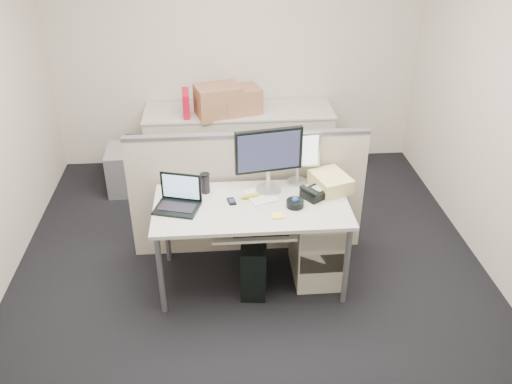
{
  "coord_description": "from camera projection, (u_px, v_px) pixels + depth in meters",
  "views": [
    {
      "loc": [
        -0.24,
        -3.52,
        2.91
      ],
      "look_at": [
        0.05,
        0.15,
        0.75
      ],
      "focal_mm": 38.0,
      "sensor_mm": 36.0,
      "label": 1
    }
  ],
  "objects": [
    {
      "name": "red_binder",
      "position": [
        186.0,
        104.0,
        5.62
      ],
      "size": [
        0.08,
        0.3,
        0.28
      ],
      "primitive_type": "cube",
      "rotation": [
        0.0,
        0.0,
        0.05
      ],
      "color": "red",
      "rests_on": "back_counter"
    },
    {
      "name": "pc_tower_spare_dark",
      "position": [
        126.0,
        157.0,
        6.06
      ],
      "size": [
        0.3,
        0.43,
        0.37
      ],
      "primitive_type": "cube",
      "rotation": [
        0.0,
        0.0,
        -0.39
      ],
      "color": "black",
      "rests_on": "floor"
    },
    {
      "name": "monitor_main",
      "position": [
        269.0,
        161.0,
        4.2
      ],
      "size": [
        0.56,
        0.29,
        0.53
      ],
      "primitive_type": "cube",
      "rotation": [
        0.0,
        0.0,
        0.17
      ],
      "color": "black",
      "rests_on": "desk"
    },
    {
      "name": "cellphone",
      "position": [
        232.0,
        201.0,
        4.18
      ],
      "size": [
        0.07,
        0.11,
        0.01
      ],
      "primitive_type": "cube",
      "rotation": [
        0.0,
        0.0,
        0.22
      ],
      "color": "black",
      "rests_on": "desk"
    },
    {
      "name": "manila_folders",
      "position": [
        330.0,
        182.0,
        4.33
      ],
      "size": [
        0.34,
        0.39,
        0.12
      ],
      "primitive_type": "cube",
      "rotation": [
        0.0,
        0.0,
        0.33
      ],
      "color": "#E4D57D",
      "rests_on": "desk"
    },
    {
      "name": "laptop",
      "position": [
        176.0,
        195.0,
        4.03
      ],
      "size": [
        0.38,
        0.32,
        0.24
      ],
      "primitive_type": "cube",
      "rotation": [
        0.0,
        0.0,
        -0.28
      ],
      "color": "black",
      "rests_on": "desk"
    },
    {
      "name": "keyboard_tray",
      "position": [
        253.0,
        230.0,
        4.05
      ],
      "size": [
        0.62,
        0.32,
        0.02
      ],
      "primitive_type": "cube",
      "color": "#B1B0A8",
      "rests_on": "desk"
    },
    {
      "name": "trackball",
      "position": [
        295.0,
        203.0,
        4.11
      ],
      "size": [
        0.18,
        0.18,
        0.05
      ],
      "primitive_type": "cylinder",
      "rotation": [
        0.0,
        0.0,
        -0.42
      ],
      "color": "black",
      "rests_on": "desk"
    },
    {
      "name": "monitor_small",
      "position": [
        298.0,
        159.0,
        4.34
      ],
      "size": [
        0.37,
        0.22,
        0.43
      ],
      "primitive_type": "cube",
      "rotation": [
        0.0,
        0.0,
        0.13
      ],
      "color": "#B7B7BC",
      "rests_on": "desk"
    },
    {
      "name": "wall_back",
      "position": [
        236.0,
        45.0,
        5.77
      ],
      "size": [
        4.0,
        0.02,
        2.7
      ],
      "primitive_type": "cube",
      "color": "beige",
      "rests_on": "ground"
    },
    {
      "name": "keyboard",
      "position": [
        260.0,
        230.0,
        4.01
      ],
      "size": [
        0.41,
        0.15,
        0.02
      ],
      "primitive_type": "cube",
      "rotation": [
        0.0,
        0.0,
        -0.01
      ],
      "color": "black",
      "rests_on": "keyboard_tray"
    },
    {
      "name": "travel_mug",
      "position": [
        205.0,
        184.0,
        4.27
      ],
      "size": [
        0.09,
        0.09,
        0.15
      ],
      "primitive_type": "cylinder",
      "rotation": [
        0.0,
        0.0,
        0.29
      ],
      "color": "black",
      "rests_on": "desk"
    },
    {
      "name": "desk_phone",
      "position": [
        315.0,
        193.0,
        4.23
      ],
      "size": [
        0.25,
        0.24,
        0.06
      ],
      "primitive_type": "cube",
      "rotation": [
        0.0,
        0.0,
        0.6
      ],
      "color": "black",
      "rests_on": "desk"
    },
    {
      "name": "back_counter",
      "position": [
        239.0,
        142.0,
        5.99
      ],
      "size": [
        2.0,
        0.6,
        0.72
      ],
      "primitive_type": "cube",
      "color": "#BAB49D",
      "rests_on": "floor"
    },
    {
      "name": "desk",
      "position": [
        251.0,
        212.0,
        4.18
      ],
      "size": [
        1.5,
        0.75,
        0.73
      ],
      "color": "#B1B0A8",
      "rests_on": "floor"
    },
    {
      "name": "cubicle_partition",
      "position": [
        248.0,
        195.0,
        4.62
      ],
      "size": [
        2.0,
        0.06,
        1.1
      ],
      "primitive_type": "cube",
      "color": "beige",
      "rests_on": "floor"
    },
    {
      "name": "banana",
      "position": [
        250.0,
        196.0,
        4.22
      ],
      "size": [
        0.17,
        0.07,
        0.04
      ],
      "primitive_type": "ellipsoid",
      "rotation": [
        0.0,
        0.0,
        0.22
      ],
      "color": "yellow",
      "rests_on": "desk"
    },
    {
      "name": "drawer_pedestal",
      "position": [
        318.0,
        241.0,
        4.43
      ],
      "size": [
        0.4,
        0.55,
        0.65
      ],
      "primitive_type": "cube",
      "color": "#BAB49D",
      "rests_on": "floor"
    },
    {
      "name": "cardboard_box_right",
      "position": [
        240.0,
        101.0,
        5.68
      ],
      "size": [
        0.47,
        0.41,
        0.29
      ],
      "primitive_type": "cube",
      "rotation": [
        0.0,
        0.0,
        0.29
      ],
      "color": "#AC754E",
      "rests_on": "back_counter"
    },
    {
      "name": "pc_tower_desk",
      "position": [
        254.0,
        261.0,
        4.36
      ],
      "size": [
        0.25,
        0.51,
        0.46
      ],
      "primitive_type": "cube",
      "rotation": [
        0.0,
        0.0,
        -0.11
      ],
      "color": "black",
      "rests_on": "floor"
    },
    {
      "name": "paper_stack",
      "position": [
        260.0,
        196.0,
        4.25
      ],
      "size": [
        0.28,
        0.31,
        0.01
      ],
      "primitive_type": "cube",
      "rotation": [
        0.0,
        0.0,
        0.35
      ],
      "color": "silver",
      "rests_on": "desk"
    },
    {
      "name": "cardboard_box_left",
      "position": [
        218.0,
        101.0,
        5.61
      ],
      "size": [
        0.52,
        0.44,
        0.33
      ],
      "primitive_type": "cube",
      "rotation": [
        0.0,
        0.0,
        0.26
      ],
      "color": "#AC754E",
      "rests_on": "back_counter"
    },
    {
      "name": "pc_tower_spare_silver",
      "position": [
        118.0,
        169.0,
        5.71
      ],
      "size": [
        0.21,
        0.5,
        0.46
      ],
      "primitive_type": "cube",
      "rotation": [
        0.0,
        0.0,
        0.04
      ],
      "color": "#B7B7BC",
      "rests_on": "floor"
    },
    {
      "name": "floor",
      "position": [
        252.0,
        280.0,
        4.52
      ],
      "size": [
        4.0,
        4.5,
        0.01
      ],
      "primitive_type": "cube",
      "color": "black",
      "rests_on": "ground"
    },
    {
      "name": "sticky_pad",
      "position": [
        277.0,
        216.0,
        4.0
      ],
      "size": [
        0.09,
        0.09,
        0.01
      ],
      "primitive_type": "cube",
      "rotation": [
        0.0,
        0.0,
        0.05
      ],
      "color": "#FFDD50",
      "rests_on": "desk"
    }
  ]
}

